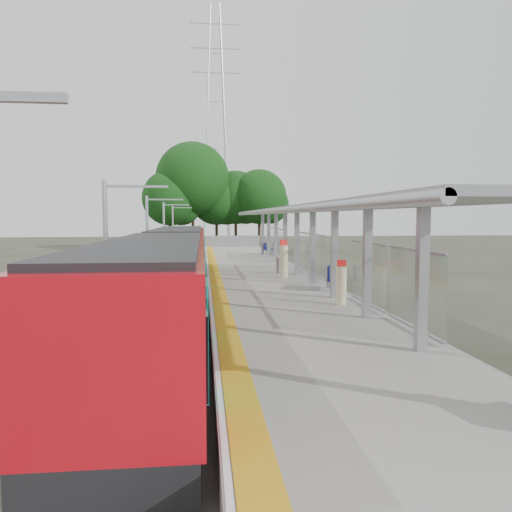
{
  "coord_description": "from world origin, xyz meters",
  "views": [
    {
      "loc": [
        -3.2,
        -9.34,
        4.22
      ],
      "look_at": [
        -0.6,
        15.11,
        2.3
      ],
      "focal_mm": 35.0,
      "sensor_mm": 36.0,
      "label": 1
    }
  ],
  "objects_px": {
    "info_pillar_far": "(284,261)",
    "bench_mid": "(333,277)",
    "litter_bin": "(280,266)",
    "train": "(171,271)",
    "info_pillar_near": "(341,285)",
    "bench_far": "(268,248)"
  },
  "relations": [
    {
      "from": "info_pillar_far",
      "to": "bench_mid",
      "type": "bearing_deg",
      "value": -95.72
    },
    {
      "from": "info_pillar_far",
      "to": "litter_bin",
      "type": "distance_m",
      "value": 2.1
    },
    {
      "from": "bench_mid",
      "to": "info_pillar_far",
      "type": "distance_m",
      "value": 4.91
    },
    {
      "from": "train",
      "to": "info_pillar_near",
      "type": "xyz_separation_m",
      "value": [
        6.34,
        -2.36,
        -0.33
      ]
    },
    {
      "from": "info_pillar_near",
      "to": "litter_bin",
      "type": "relative_size",
      "value": 1.91
    },
    {
      "from": "bench_far",
      "to": "litter_bin",
      "type": "height_order",
      "value": "bench_far"
    },
    {
      "from": "bench_mid",
      "to": "litter_bin",
      "type": "bearing_deg",
      "value": 121.67
    },
    {
      "from": "info_pillar_far",
      "to": "bench_far",
      "type": "bearing_deg",
      "value": 62.64
    },
    {
      "from": "train",
      "to": "info_pillar_near",
      "type": "distance_m",
      "value": 6.77
    },
    {
      "from": "bench_far",
      "to": "litter_bin",
      "type": "relative_size",
      "value": 1.78
    },
    {
      "from": "train",
      "to": "bench_mid",
      "type": "relative_size",
      "value": 15.92
    },
    {
      "from": "train",
      "to": "bench_mid",
      "type": "distance_m",
      "value": 7.13
    },
    {
      "from": "litter_bin",
      "to": "bench_mid",
      "type": "bearing_deg",
      "value": -78.9
    },
    {
      "from": "bench_mid",
      "to": "litter_bin",
      "type": "distance_m",
      "value": 6.87
    },
    {
      "from": "train",
      "to": "bench_mid",
      "type": "bearing_deg",
      "value": 10.6
    },
    {
      "from": "bench_far",
      "to": "info_pillar_near",
      "type": "xyz_separation_m",
      "value": [
        -0.5,
        -24.84,
        0.18
      ]
    },
    {
      "from": "bench_far",
      "to": "info_pillar_far",
      "type": "distance_m",
      "value": 16.54
    },
    {
      "from": "train",
      "to": "bench_far",
      "type": "xyz_separation_m",
      "value": [
        6.84,
        22.48,
        -0.52
      ]
    },
    {
      "from": "train",
      "to": "info_pillar_near",
      "type": "height_order",
      "value": "train"
    },
    {
      "from": "info_pillar_near",
      "to": "info_pillar_far",
      "type": "relative_size",
      "value": 0.82
    },
    {
      "from": "bench_far",
      "to": "info_pillar_far",
      "type": "relative_size",
      "value": 0.76
    },
    {
      "from": "bench_mid",
      "to": "info_pillar_near",
      "type": "distance_m",
      "value": 3.73
    }
  ]
}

